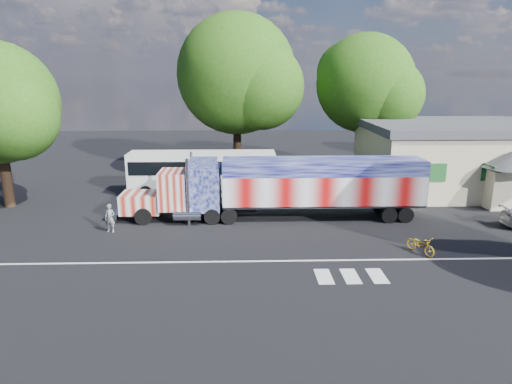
{
  "coord_description": "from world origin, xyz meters",
  "views": [
    {
      "loc": [
        -0.78,
        -23.42,
        8.74
      ],
      "look_at": [
        0.0,
        3.0,
        1.9
      ],
      "focal_mm": 32.0,
      "sensor_mm": 36.0,
      "label": 1
    }
  ],
  "objects_px": {
    "coach_bus": "(203,172)",
    "tree_n_mid": "(239,75)",
    "bicycle": "(421,245)",
    "tree_ne_a": "(367,84)",
    "semi_truck": "(285,186)",
    "woman": "(110,218)"
  },
  "relations": [
    {
      "from": "tree_ne_a",
      "to": "coach_bus",
      "type": "bearing_deg",
      "value": -153.52
    },
    {
      "from": "coach_bus",
      "to": "tree_ne_a",
      "type": "distance_m",
      "value": 16.73
    },
    {
      "from": "semi_truck",
      "to": "coach_bus",
      "type": "relative_size",
      "value": 1.74
    },
    {
      "from": "coach_bus",
      "to": "bicycle",
      "type": "xyz_separation_m",
      "value": [
        11.91,
        -12.26,
        -1.18
      ]
    },
    {
      "from": "bicycle",
      "to": "coach_bus",
      "type": "bearing_deg",
      "value": 107.03
    },
    {
      "from": "coach_bus",
      "to": "tree_n_mid",
      "type": "bearing_deg",
      "value": 68.2
    },
    {
      "from": "bicycle",
      "to": "tree_ne_a",
      "type": "distance_m",
      "value": 20.67
    },
    {
      "from": "semi_truck",
      "to": "tree_n_mid",
      "type": "height_order",
      "value": "tree_n_mid"
    },
    {
      "from": "coach_bus",
      "to": "tree_n_mid",
      "type": "distance_m",
      "value": 10.18
    },
    {
      "from": "coach_bus",
      "to": "semi_truck",
      "type": "bearing_deg",
      "value": -48.36
    },
    {
      "from": "coach_bus",
      "to": "tree_ne_a",
      "type": "bearing_deg",
      "value": 26.48
    },
    {
      "from": "tree_n_mid",
      "to": "tree_ne_a",
      "type": "bearing_deg",
      "value": 0.52
    },
    {
      "from": "bicycle",
      "to": "tree_ne_a",
      "type": "bearing_deg",
      "value": 57.02
    },
    {
      "from": "coach_bus",
      "to": "tree_n_mid",
      "type": "height_order",
      "value": "tree_n_mid"
    },
    {
      "from": "coach_bus",
      "to": "bicycle",
      "type": "height_order",
      "value": "coach_bus"
    },
    {
      "from": "tree_n_mid",
      "to": "coach_bus",
      "type": "bearing_deg",
      "value": -111.8
    },
    {
      "from": "bicycle",
      "to": "tree_n_mid",
      "type": "bearing_deg",
      "value": 88.58
    },
    {
      "from": "tree_ne_a",
      "to": "tree_n_mid",
      "type": "height_order",
      "value": "tree_n_mid"
    },
    {
      "from": "coach_bus",
      "to": "tree_ne_a",
      "type": "relative_size",
      "value": 0.89
    },
    {
      "from": "woman",
      "to": "tree_ne_a",
      "type": "height_order",
      "value": "tree_ne_a"
    },
    {
      "from": "semi_truck",
      "to": "tree_ne_a",
      "type": "xyz_separation_m",
      "value": [
        8.28,
        13.2,
        5.85
      ]
    },
    {
      "from": "tree_n_mid",
      "to": "woman",
      "type": "bearing_deg",
      "value": -115.38
    }
  ]
}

